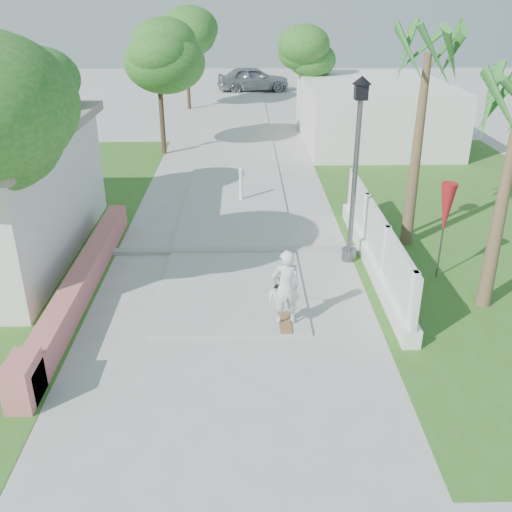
{
  "coord_description": "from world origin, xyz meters",
  "views": [
    {
      "loc": [
        0.29,
        -7.36,
        6.09
      ],
      "look_at": [
        0.53,
        3.4,
        1.1
      ],
      "focal_mm": 40.0,
      "sensor_mm": 36.0,
      "label": 1
    }
  ],
  "objects_px": {
    "dog": "(275,294)",
    "street_lamp": "(356,166)",
    "parked_car": "(253,79)",
    "patio_umbrella": "(446,210)",
    "skateboarder": "(284,287)",
    "bollard": "(241,183)"
  },
  "relations": [
    {
      "from": "parked_car",
      "to": "patio_umbrella",
      "type": "bearing_deg",
      "value": 179.19
    },
    {
      "from": "dog",
      "to": "street_lamp",
      "type": "bearing_deg",
      "value": 70.33
    },
    {
      "from": "street_lamp",
      "to": "bollard",
      "type": "xyz_separation_m",
      "value": [
        -2.7,
        4.5,
        -1.84
      ]
    },
    {
      "from": "bollard",
      "to": "street_lamp",
      "type": "bearing_deg",
      "value": -59.04
    },
    {
      "from": "street_lamp",
      "to": "bollard",
      "type": "height_order",
      "value": "street_lamp"
    },
    {
      "from": "dog",
      "to": "parked_car",
      "type": "height_order",
      "value": "parked_car"
    },
    {
      "from": "street_lamp",
      "to": "parked_car",
      "type": "relative_size",
      "value": 0.93
    },
    {
      "from": "street_lamp",
      "to": "patio_umbrella",
      "type": "relative_size",
      "value": 1.93
    },
    {
      "from": "bollard",
      "to": "parked_car",
      "type": "height_order",
      "value": "parked_car"
    },
    {
      "from": "street_lamp",
      "to": "bollard",
      "type": "distance_m",
      "value": 5.56
    },
    {
      "from": "skateboarder",
      "to": "bollard",
      "type": "bearing_deg",
      "value": -92.65
    },
    {
      "from": "parked_car",
      "to": "skateboarder",
      "type": "bearing_deg",
      "value": 171.51
    },
    {
      "from": "parked_car",
      "to": "dog",
      "type": "bearing_deg",
      "value": 171.27
    },
    {
      "from": "bollard",
      "to": "patio_umbrella",
      "type": "distance_m",
      "value": 7.25
    },
    {
      "from": "patio_umbrella",
      "to": "skateboarder",
      "type": "relative_size",
      "value": 1.39
    },
    {
      "from": "dog",
      "to": "skateboarder",
      "type": "bearing_deg",
      "value": -58.79
    },
    {
      "from": "skateboarder",
      "to": "dog",
      "type": "distance_m",
      "value": 1.08
    },
    {
      "from": "dog",
      "to": "parked_car",
      "type": "distance_m",
      "value": 28.89
    },
    {
      "from": "skateboarder",
      "to": "parked_car",
      "type": "distance_m",
      "value": 29.75
    },
    {
      "from": "bollard",
      "to": "patio_umbrella",
      "type": "height_order",
      "value": "patio_umbrella"
    },
    {
      "from": "patio_umbrella",
      "to": "skateboarder",
      "type": "distance_m",
      "value": 4.32
    },
    {
      "from": "street_lamp",
      "to": "patio_umbrella",
      "type": "bearing_deg",
      "value": -27.76
    }
  ]
}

